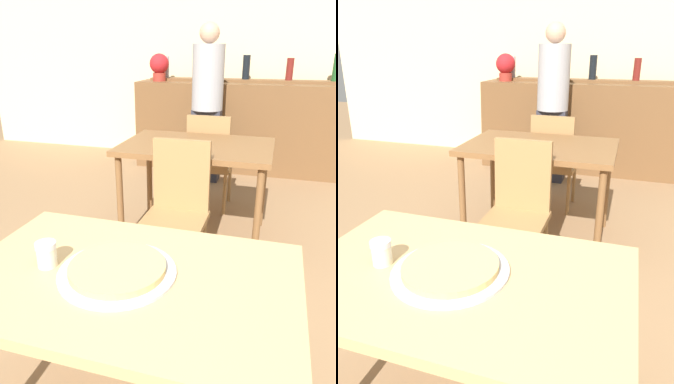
% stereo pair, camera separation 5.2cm
% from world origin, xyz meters
% --- Properties ---
extents(wall_back, '(8.00, 0.05, 2.80)m').
position_xyz_m(wall_back, '(0.00, 4.20, 1.40)').
color(wall_back, beige).
rests_on(wall_back, ground_plane).
extents(dining_table_near, '(1.17, 0.76, 0.72)m').
position_xyz_m(dining_table_near, '(0.00, 0.00, 0.64)').
color(dining_table_near, tan).
rests_on(dining_table_near, ground_plane).
extents(dining_table_far, '(1.13, 0.79, 0.77)m').
position_xyz_m(dining_table_far, '(-0.13, 1.72, 0.68)').
color(dining_table_far, brown).
rests_on(dining_table_far, ground_plane).
extents(bar_counter, '(2.60, 0.56, 1.07)m').
position_xyz_m(bar_counter, '(0.00, 3.70, 0.53)').
color(bar_counter, brown).
rests_on(bar_counter, ground_plane).
extents(bar_back_shelf, '(2.39, 0.24, 0.35)m').
position_xyz_m(bar_back_shelf, '(0.02, 3.84, 1.13)').
color(bar_back_shelf, brown).
rests_on(bar_back_shelf, bar_counter).
extents(chair_far_side_front, '(0.40, 0.40, 0.91)m').
position_xyz_m(chair_far_side_front, '(-0.13, 1.16, 0.51)').
color(chair_far_side_front, olive).
rests_on(chair_far_side_front, ground_plane).
extents(chair_far_side_back, '(0.40, 0.40, 0.91)m').
position_xyz_m(chair_far_side_back, '(-0.13, 2.28, 0.51)').
color(chair_far_side_back, olive).
rests_on(chair_far_side_back, ground_plane).
extents(pizza_tray, '(0.41, 0.41, 0.04)m').
position_xyz_m(pizza_tray, '(-0.04, -0.01, 0.74)').
color(pizza_tray, '#B7B7BC').
rests_on(pizza_tray, dining_table_near).
extents(cheese_shaker, '(0.07, 0.07, 0.09)m').
position_xyz_m(cheese_shaker, '(-0.30, -0.03, 0.77)').
color(cheese_shaker, beige).
rests_on(cheese_shaker, dining_table_near).
extents(person_standing, '(0.34, 0.34, 1.71)m').
position_xyz_m(person_standing, '(-0.33, 3.12, 0.93)').
color(person_standing, '#2D2D38').
rests_on(person_standing, ground_plane).
extents(potted_plant, '(0.24, 0.24, 0.33)m').
position_xyz_m(potted_plant, '(-1.05, 3.65, 1.25)').
color(potted_plant, maroon).
rests_on(potted_plant, bar_counter).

